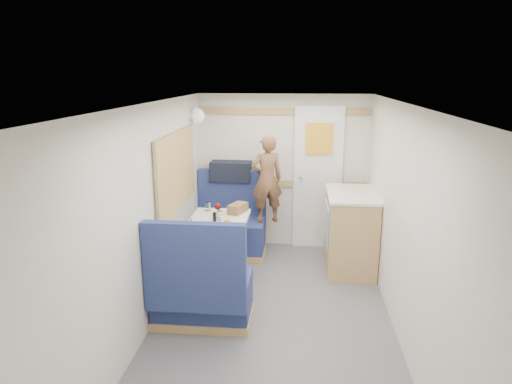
# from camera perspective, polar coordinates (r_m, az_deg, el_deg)

# --- Properties ---
(floor) EXTENTS (4.50, 4.50, 0.00)m
(floor) POSITION_cam_1_polar(r_m,az_deg,el_deg) (4.23, 1.93, -17.44)
(floor) COLOR #515156
(floor) RESTS_ON ground
(ceiling) EXTENTS (4.50, 4.50, 0.00)m
(ceiling) POSITION_cam_1_polar(r_m,az_deg,el_deg) (3.59, 2.20, 10.74)
(ceiling) COLOR silver
(ceiling) RESTS_ON wall_back
(wall_back) EXTENTS (2.20, 0.02, 2.00)m
(wall_back) POSITION_cam_1_polar(r_m,az_deg,el_deg) (5.96, 3.41, 2.53)
(wall_back) COLOR silver
(wall_back) RESTS_ON floor
(wall_left) EXTENTS (0.02, 4.50, 2.00)m
(wall_left) POSITION_cam_1_polar(r_m,az_deg,el_deg) (4.01, -13.88, -3.89)
(wall_left) COLOR silver
(wall_left) RESTS_ON floor
(wall_right) EXTENTS (0.02, 4.50, 2.00)m
(wall_right) POSITION_cam_1_polar(r_m,az_deg,el_deg) (3.89, 18.51, -4.80)
(wall_right) COLOR silver
(wall_right) RESTS_ON floor
(oak_trim_low) EXTENTS (2.15, 0.02, 0.08)m
(oak_trim_low) POSITION_cam_1_polar(r_m,az_deg,el_deg) (5.98, 3.38, 1.08)
(oak_trim_low) COLOR #A7884B
(oak_trim_low) RESTS_ON wall_back
(oak_trim_high) EXTENTS (2.15, 0.02, 0.08)m
(oak_trim_high) POSITION_cam_1_polar(r_m,az_deg,el_deg) (5.83, 3.51, 10.01)
(oak_trim_high) COLOR #A7884B
(oak_trim_high) RESTS_ON wall_back
(side_window) EXTENTS (0.04, 1.30, 0.72)m
(side_window) POSITION_cam_1_polar(r_m,az_deg,el_deg) (4.86, -9.99, 2.59)
(side_window) COLOR #9BA58C
(side_window) RESTS_ON wall_left
(rear_door) EXTENTS (0.62, 0.12, 1.86)m
(rear_door) POSITION_cam_1_polar(r_m,az_deg,el_deg) (5.94, 7.73, 2.10)
(rear_door) COLOR white
(rear_door) RESTS_ON wall_back
(dinette_table) EXTENTS (0.62, 0.92, 0.72)m
(dinette_table) POSITION_cam_1_polar(r_m,az_deg,el_deg) (4.95, -4.82, -5.25)
(dinette_table) COLOR white
(dinette_table) RESTS_ON floor
(bench_far) EXTENTS (0.90, 0.59, 1.05)m
(bench_far) POSITION_cam_1_polar(r_m,az_deg,el_deg) (5.84, -3.25, -4.86)
(bench_far) COLOR navy
(bench_far) RESTS_ON floor
(bench_near) EXTENTS (0.90, 0.59, 1.05)m
(bench_near) POSITION_cam_1_polar(r_m,az_deg,el_deg) (4.28, -6.85, -12.51)
(bench_near) COLOR navy
(bench_near) RESTS_ON floor
(ledge) EXTENTS (0.90, 0.14, 0.04)m
(ledge) POSITION_cam_1_polar(r_m,az_deg,el_deg) (5.92, -2.96, 1.26)
(ledge) COLOR #A7884B
(ledge) RESTS_ON bench_far
(dome_light) EXTENTS (0.20, 0.20, 0.20)m
(dome_light) POSITION_cam_1_polar(r_m,az_deg,el_deg) (5.59, -7.50, 9.41)
(dome_light) COLOR white
(dome_light) RESTS_ON wall_left
(galley_counter) EXTENTS (0.57, 0.92, 0.92)m
(galley_counter) POSITION_cam_1_polar(r_m,az_deg,el_deg) (5.46, 11.66, -4.71)
(galley_counter) COLOR #A7884B
(galley_counter) RESTS_ON floor
(person) EXTENTS (0.46, 0.38, 1.08)m
(person) POSITION_cam_1_polar(r_m,az_deg,el_deg) (5.57, 1.36, 1.60)
(person) COLOR brown
(person) RESTS_ON bench_far
(duffel_bag) EXTENTS (0.52, 0.26, 0.25)m
(duffel_bag) POSITION_cam_1_polar(r_m,az_deg,el_deg) (5.89, -3.13, 2.63)
(duffel_bag) COLOR black
(duffel_bag) RESTS_ON ledge
(tray) EXTENTS (0.38, 0.43, 0.02)m
(tray) POSITION_cam_1_polar(r_m,az_deg,el_deg) (4.59, -4.40, -4.70)
(tray) COLOR white
(tray) RESTS_ON dinette_table
(orange_fruit) EXTENTS (0.08, 0.08, 0.08)m
(orange_fruit) POSITION_cam_1_polar(r_m,az_deg,el_deg) (4.63, -3.60, -3.89)
(orange_fruit) COLOR orange
(orange_fruit) RESTS_ON tray
(cheese_block) EXTENTS (0.11, 0.09, 0.03)m
(cheese_block) POSITION_cam_1_polar(r_m,az_deg,el_deg) (4.78, -3.65, -3.55)
(cheese_block) COLOR #ECCE88
(cheese_block) RESTS_ON tray
(wine_glass) EXTENTS (0.08, 0.08, 0.17)m
(wine_glass) POSITION_cam_1_polar(r_m,az_deg,el_deg) (4.95, -4.80, -1.89)
(wine_glass) COLOR white
(wine_glass) RESTS_ON dinette_table
(tumbler_left) EXTENTS (0.07, 0.07, 0.12)m
(tumbler_left) POSITION_cam_1_polar(r_m,az_deg,el_deg) (4.59, -8.42, -4.15)
(tumbler_left) COLOR white
(tumbler_left) RESTS_ON dinette_table
(tumbler_mid) EXTENTS (0.06, 0.06, 0.10)m
(tumbler_mid) POSITION_cam_1_polar(r_m,az_deg,el_deg) (5.24, -6.00, -1.79)
(tumbler_mid) COLOR silver
(tumbler_mid) RESTS_ON dinette_table
(tumbler_right) EXTENTS (0.06, 0.06, 0.10)m
(tumbler_right) POSITION_cam_1_polar(r_m,az_deg,el_deg) (4.90, -4.54, -2.94)
(tumbler_right) COLOR white
(tumbler_right) RESTS_ON dinette_table
(beer_glass) EXTENTS (0.06, 0.06, 0.09)m
(beer_glass) POSITION_cam_1_polar(r_m,az_deg,el_deg) (5.07, -2.29, -2.36)
(beer_glass) COLOR brown
(beer_glass) RESTS_ON dinette_table
(pepper_grinder) EXTENTS (0.04, 0.04, 0.10)m
(pepper_grinder) POSITION_cam_1_polar(r_m,az_deg,el_deg) (4.85, -5.20, -3.12)
(pepper_grinder) COLOR black
(pepper_grinder) RESTS_ON dinette_table
(salt_grinder) EXTENTS (0.04, 0.04, 0.09)m
(salt_grinder) POSITION_cam_1_polar(r_m,az_deg,el_deg) (4.73, -4.26, -3.63)
(salt_grinder) COLOR white
(salt_grinder) RESTS_ON dinette_table
(bread_loaf) EXTENTS (0.22, 0.28, 0.10)m
(bread_loaf) POSITION_cam_1_polar(r_m,az_deg,el_deg) (5.14, -2.29, -2.04)
(bread_loaf) COLOR olive
(bread_loaf) RESTS_ON dinette_table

